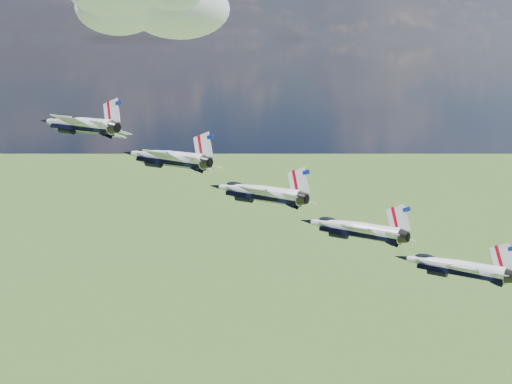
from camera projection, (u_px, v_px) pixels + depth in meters
jet_0 at (77, 124)px, 85.10m from camera, size 14.08×16.28×7.13m
jet_1 at (165, 157)px, 83.31m from camera, size 14.08×16.28×7.13m
jet_2 at (256, 192)px, 81.52m from camera, size 14.08×16.28×7.13m
jet_3 at (352, 228)px, 79.73m from camera, size 14.08×16.28×7.13m
jet_4 at (452, 266)px, 77.94m from camera, size 14.08×16.28×7.13m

